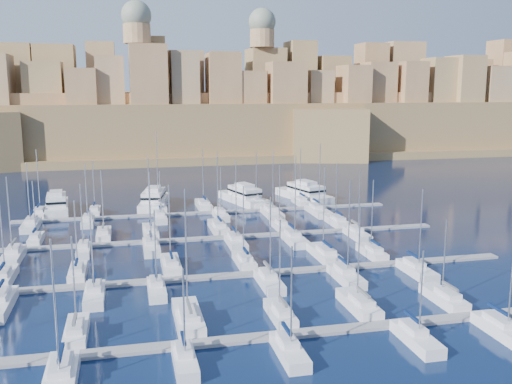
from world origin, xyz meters
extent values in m
plane|color=#061133|center=(0.00, 0.00, 0.00)|extent=(600.00, 600.00, 0.00)
cube|color=slate|center=(0.00, -34.00, 0.20)|extent=(84.00, 2.00, 0.40)
cube|color=slate|center=(0.00, -12.00, 0.20)|extent=(84.00, 2.00, 0.40)
cube|color=slate|center=(0.00, 10.00, 0.20)|extent=(84.00, 2.00, 0.40)
cube|color=slate|center=(0.00, 32.00, 0.20)|extent=(84.00, 2.00, 0.40)
cube|color=silver|center=(-24.04, -28.85, 0.51)|extent=(2.49, 8.30, 1.61)
cube|color=silver|center=(-24.04, -29.68, 1.66)|extent=(1.74, 3.73, 0.70)
cylinder|color=#9EA0A8|center=(-24.04, -28.44, 6.56)|extent=(0.18, 0.18, 10.49)
cube|color=#595B60|center=(-24.04, -30.10, 2.71)|extent=(0.35, 3.32, 0.35)
cube|color=silver|center=(-11.20, -27.79, 0.56)|extent=(3.13, 10.42, 1.72)
cube|color=silver|center=(-11.20, -28.83, 1.77)|extent=(2.19, 4.69, 0.70)
cylinder|color=#9EA0A8|center=(-11.20, -27.27, 8.94)|extent=(0.18, 0.18, 15.04)
cube|color=#595B60|center=(-11.20, -29.35, 2.82)|extent=(0.35, 4.17, 0.35)
cube|color=silver|center=(0.01, -28.98, 0.50)|extent=(2.41, 8.04, 1.60)
cube|color=silver|center=(0.01, -29.79, 1.65)|extent=(1.69, 3.62, 0.70)
cylinder|color=#9EA0A8|center=(0.01, -28.58, 6.86)|extent=(0.18, 0.18, 11.12)
cube|color=#595B60|center=(0.01, -30.19, 2.70)|extent=(0.35, 3.21, 0.35)
cube|color=silver|center=(10.62, -28.29, 0.54)|extent=(2.83, 9.42, 1.67)
cube|color=silver|center=(10.62, -29.23, 1.72)|extent=(1.98, 4.24, 0.70)
cylinder|color=#9EA0A8|center=(10.62, -27.82, 7.43)|extent=(0.18, 0.18, 12.12)
cube|color=#595B60|center=(10.62, -29.70, 2.77)|extent=(0.35, 3.77, 0.35)
cube|color=silver|center=(22.54, -28.66, 0.52)|extent=(2.61, 8.69, 1.63)
cube|color=silver|center=(22.54, -29.53, 1.68)|extent=(1.82, 3.91, 0.70)
cylinder|color=#9EA0A8|center=(22.54, -28.22, 6.27)|extent=(0.18, 0.18, 9.87)
cube|color=#595B60|center=(22.54, -29.96, 2.73)|extent=(0.35, 3.47, 0.35)
cube|color=silver|center=(-24.66, -39.94, 0.55)|extent=(2.97, 9.89, 1.69)
cube|color=silver|center=(-24.66, -38.95, 1.74)|extent=(2.08, 4.45, 0.70)
cylinder|color=#9EA0A8|center=(-24.66, -40.44, 8.06)|extent=(0.18, 0.18, 13.33)
cube|color=#07173B|center=(-24.66, -38.46, 2.79)|extent=(0.35, 3.95, 0.35)
cube|color=silver|center=(-12.73, -38.73, 0.49)|extent=(2.24, 7.46, 1.57)
cube|color=silver|center=(-12.73, -37.99, 1.62)|extent=(1.57, 3.36, 0.70)
cylinder|color=#9EA0A8|center=(-12.73, -39.10, 5.92)|extent=(0.18, 0.18, 9.30)
cube|color=#07173B|center=(-12.73, -37.61, 2.67)|extent=(0.35, 2.99, 0.35)
cube|color=silver|center=(-1.72, -39.03, 0.50)|extent=(2.42, 8.06, 1.60)
cube|color=silver|center=(-1.72, -38.23, 1.65)|extent=(1.69, 3.63, 0.70)
cylinder|color=#9EA0A8|center=(-1.72, -39.43, 6.80)|extent=(0.18, 0.18, 11.00)
cube|color=#07173B|center=(-1.72, -37.82, 2.70)|extent=(0.35, 3.23, 0.35)
cube|color=silver|center=(12.91, -39.18, 0.51)|extent=(2.51, 8.36, 1.62)
cube|color=silver|center=(12.91, -38.34, 1.67)|extent=(1.75, 3.76, 0.70)
cylinder|color=#9EA0A8|center=(12.91, -39.60, 6.11)|extent=(0.18, 0.18, 9.59)
cube|color=#07173B|center=(12.91, -37.92, 2.72)|extent=(0.35, 3.34, 0.35)
cube|color=silver|center=(23.67, -39.64, 0.53)|extent=(2.78, 9.28, 1.66)
cube|color=silver|center=(23.67, -38.71, 1.71)|extent=(1.95, 4.17, 0.70)
cube|color=#07173B|center=(23.67, -38.25, 2.76)|extent=(0.35, 3.71, 0.35)
cube|color=silver|center=(-35.83, -6.65, 0.52)|extent=(2.61, 8.70, 1.64)
cube|color=silver|center=(-35.83, -7.52, 1.69)|extent=(1.83, 3.92, 0.70)
cylinder|color=#9EA0A8|center=(-35.83, -6.21, 7.66)|extent=(0.18, 0.18, 12.64)
cube|color=#07173B|center=(-35.83, -7.95, 2.74)|extent=(0.35, 3.48, 0.35)
cube|color=silver|center=(-25.51, -6.88, 0.51)|extent=(2.47, 8.23, 1.61)
cube|color=silver|center=(-25.51, -7.71, 1.66)|extent=(1.73, 3.70, 0.70)
cylinder|color=#9EA0A8|center=(-25.51, -6.47, 6.48)|extent=(0.18, 0.18, 10.34)
cube|color=#07173B|center=(-25.51, -8.12, 2.71)|extent=(0.35, 3.29, 0.35)
cube|color=silver|center=(-11.56, -6.39, 0.53)|extent=(2.76, 9.22, 1.66)
cube|color=silver|center=(-11.56, -7.31, 1.71)|extent=(1.94, 4.15, 0.70)
cylinder|color=#9EA0A8|center=(-11.56, -5.93, 7.38)|extent=(0.18, 0.18, 12.03)
cube|color=#07173B|center=(-11.56, -7.77, 2.76)|extent=(0.35, 3.69, 0.35)
cube|color=silver|center=(0.09, -6.79, 0.51)|extent=(2.53, 8.42, 1.62)
cube|color=silver|center=(0.09, -7.63, 1.67)|extent=(1.77, 3.79, 0.70)
cylinder|color=#9EA0A8|center=(0.09, -6.37, 7.06)|extent=(0.18, 0.18, 11.48)
cube|color=#07173B|center=(0.09, -8.05, 2.72)|extent=(0.35, 3.37, 0.35)
cube|color=silver|center=(13.87, -6.02, 0.55)|extent=(2.99, 9.95, 1.70)
cube|color=silver|center=(13.87, -7.02, 1.75)|extent=(2.09, 4.48, 0.70)
cylinder|color=#9EA0A8|center=(13.87, -5.53, 8.32)|extent=(0.18, 0.18, 13.85)
cube|color=#07173B|center=(13.87, -7.52, 2.80)|extent=(0.35, 3.98, 0.35)
cube|color=silver|center=(22.09, -6.90, 0.51)|extent=(2.46, 8.21, 1.61)
cube|color=silver|center=(22.09, -7.72, 1.66)|extent=(1.72, 3.69, 0.70)
cylinder|color=#9EA0A8|center=(22.09, -6.49, 7.15)|extent=(0.18, 0.18, 11.67)
cube|color=#07173B|center=(22.09, -8.13, 2.71)|extent=(0.35, 3.28, 0.35)
cube|color=silver|center=(-34.37, -17.19, 1.77)|extent=(2.20, 4.71, 0.70)
cube|color=#07173B|center=(-34.37, -16.66, 2.82)|extent=(0.35, 4.19, 0.35)
cube|color=silver|center=(-22.60, -17.36, 0.52)|extent=(2.62, 8.73, 1.64)
cube|color=silver|center=(-22.60, -16.49, 1.69)|extent=(1.83, 3.93, 0.70)
cylinder|color=#9EA0A8|center=(-22.60, -17.80, 6.92)|extent=(0.18, 0.18, 11.16)
cube|color=#07173B|center=(-22.60, -16.06, 2.74)|extent=(0.35, 3.49, 0.35)
cube|color=silver|center=(-14.36, -16.97, 0.50)|extent=(2.38, 7.93, 1.60)
cube|color=silver|center=(-14.36, -16.17, 1.65)|extent=(1.67, 3.57, 0.70)
cylinder|color=#9EA0A8|center=(-14.36, -17.36, 6.61)|extent=(0.18, 0.18, 10.63)
cube|color=#07173B|center=(-14.36, -15.78, 2.70)|extent=(0.35, 3.17, 0.35)
cube|color=silver|center=(1.56, -17.44, 0.52)|extent=(2.66, 8.88, 1.64)
cube|color=silver|center=(1.56, -16.55, 1.69)|extent=(1.87, 4.00, 0.70)
cylinder|color=#9EA0A8|center=(1.56, -17.89, 7.24)|extent=(0.18, 0.18, 11.79)
cube|color=#595B60|center=(1.56, -16.11, 2.74)|extent=(0.35, 3.55, 0.35)
cube|color=silver|center=(13.17, -17.66, 0.53)|extent=(2.79, 9.31, 1.67)
cube|color=silver|center=(13.17, -16.73, 1.72)|extent=(1.96, 4.19, 0.70)
cylinder|color=#9EA0A8|center=(13.17, -18.12, 8.23)|extent=(0.18, 0.18, 13.74)
cube|color=#07173B|center=(13.17, -16.26, 2.77)|extent=(0.35, 3.73, 0.35)
cube|color=silver|center=(24.72, -17.46, 0.52)|extent=(2.68, 8.92, 1.65)
cube|color=silver|center=(24.72, -16.57, 1.70)|extent=(1.87, 4.02, 0.70)
cylinder|color=#9EA0A8|center=(24.72, -17.91, 7.34)|extent=(0.18, 0.18, 11.99)
cube|color=#07173B|center=(24.72, -16.12, 2.75)|extent=(0.35, 3.57, 0.35)
cube|color=silver|center=(-34.46, 14.68, 0.48)|extent=(2.21, 7.35, 1.57)
cube|color=silver|center=(-34.46, 13.94, 1.62)|extent=(1.54, 3.31, 0.70)
cylinder|color=#9EA0A8|center=(-34.46, 15.04, 6.33)|extent=(0.18, 0.18, 10.13)
cube|color=#07173B|center=(-34.46, 13.57, 2.67)|extent=(0.35, 2.94, 0.35)
cube|color=silver|center=(-22.43, 15.38, 0.52)|extent=(2.63, 8.75, 1.64)
cube|color=silver|center=(-22.43, 14.50, 1.69)|extent=(1.84, 3.94, 0.70)
cylinder|color=#9EA0A8|center=(-22.43, 15.81, 7.10)|extent=(0.18, 0.18, 11.52)
cube|color=#595B60|center=(-22.43, 14.06, 2.74)|extent=(0.35, 3.50, 0.35)
cube|color=silver|center=(-13.73, 15.74, 0.54)|extent=(2.84, 9.47, 1.67)
cube|color=silver|center=(-13.73, 14.79, 1.72)|extent=(1.99, 4.26, 0.70)
cylinder|color=#9EA0A8|center=(-13.73, 16.21, 8.34)|extent=(0.18, 0.18, 13.93)
cube|color=#07173B|center=(-13.73, 14.32, 2.77)|extent=(0.35, 3.79, 0.35)
cube|color=silver|center=(-0.41, 15.97, 0.55)|extent=(2.98, 9.94, 1.70)
cube|color=silver|center=(-0.41, 14.98, 1.75)|extent=(2.09, 4.47, 0.70)
cylinder|color=#9EA0A8|center=(-0.41, 16.47, 8.53)|extent=(0.18, 0.18, 14.27)
cube|color=#07173B|center=(-0.41, 14.48, 2.80)|extent=(0.35, 3.98, 0.35)
cube|color=silver|center=(12.00, 14.99, 0.50)|extent=(2.39, 7.98, 1.60)
cube|color=silver|center=(12.00, 14.19, 1.65)|extent=(1.68, 3.59, 0.70)
cylinder|color=#9EA0A8|center=(12.00, 15.39, 7.13)|extent=(0.18, 0.18, 11.67)
cube|color=#595B60|center=(12.00, 13.79, 2.70)|extent=(0.35, 3.19, 0.35)
cube|color=silver|center=(24.27, 15.56, 0.53)|extent=(2.74, 9.12, 1.66)
cube|color=silver|center=(24.27, 14.65, 1.71)|extent=(1.91, 4.10, 0.70)
cylinder|color=#9EA0A8|center=(24.27, 16.01, 7.03)|extent=(0.18, 0.18, 11.34)
cube|color=#07173B|center=(24.27, 14.19, 2.76)|extent=(0.35, 3.65, 0.35)
cube|color=silver|center=(-36.55, 4.15, 0.54)|extent=(2.91, 9.69, 1.68)
cube|color=silver|center=(-36.55, 5.12, 1.73)|extent=(2.04, 4.36, 0.70)
cylinder|color=#9EA0A8|center=(-36.55, 3.67, 7.71)|extent=(0.18, 0.18, 12.65)
cube|color=#595B60|center=(-36.55, 5.61, 2.78)|extent=(0.35, 3.88, 0.35)
cube|color=silver|center=(-25.44, 5.29, 0.49)|extent=(2.22, 7.41, 1.57)
cube|color=silver|center=(-25.44, 6.04, 1.62)|extent=(1.56, 3.34, 0.70)
cylinder|color=#9EA0A8|center=(-25.44, 4.92, 6.76)|extent=(0.18, 0.18, 10.99)
cube|color=#595B60|center=(-25.44, 6.41, 2.67)|extent=(0.35, 2.96, 0.35)
cube|color=silver|center=(-14.07, 4.38, 0.53)|extent=(2.77, 9.24, 1.66)
cube|color=silver|center=(-14.07, 5.30, 1.71)|extent=(1.94, 4.16, 0.70)
cylinder|color=#9EA0A8|center=(-14.07, 3.92, 7.71)|extent=(0.18, 0.18, 12.69)
cube|color=#07173B|center=(-14.07, 5.77, 2.76)|extent=(0.35, 3.70, 0.35)
cube|color=silver|center=(0.86, 4.31, 0.53)|extent=(2.82, 9.39, 1.67)
cube|color=silver|center=(0.86, 5.25, 1.72)|extent=(1.97, 4.22, 0.70)
cylinder|color=#9EA0A8|center=(0.86, 3.84, 8.47)|extent=(0.18, 0.18, 14.21)
cube|color=#07173B|center=(0.86, 5.71, 2.77)|extent=(0.35, 3.75, 0.35)
cube|color=silver|center=(11.68, 4.09, 0.55)|extent=(2.94, 9.81, 1.69)
cube|color=silver|center=(11.68, 5.07, 1.74)|extent=(2.06, 4.42, 0.70)
cylinder|color=#9EA0A8|center=(11.68, 3.60, 8.67)|extent=(0.18, 0.18, 14.56)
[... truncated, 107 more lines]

